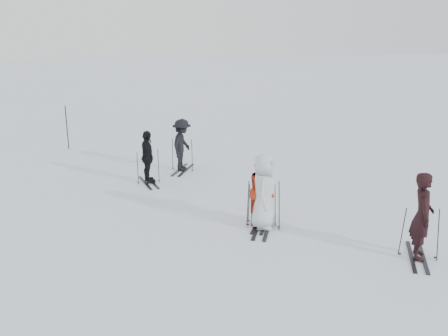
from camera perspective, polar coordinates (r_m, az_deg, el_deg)
The scene contains 12 objects.
ground at distance 14.25m, azimuth 0.91°, elevation -4.97°, with size 120.00×120.00×0.00m, color silver.
skier_near_dark at distance 12.04m, azimuth 21.70°, elevation -5.21°, with size 0.73×0.48×2.00m, color black.
skier_red at distance 13.13m, azimuth 4.40°, elevation -2.71°, with size 0.88×0.69×1.82m, color #B42C14.
skier_grey at distance 12.86m, azimuth 4.57°, elevation -2.74°, with size 0.97×0.63×1.98m, color silver.
skier_uphill_left at distance 16.63m, azimuth -8.71°, elevation 1.17°, with size 1.02×0.43×1.75m, color black.
skier_uphill_far at distance 17.90m, azimuth -4.82°, elevation 2.58°, with size 1.20×0.69×1.86m, color black.
skis_near_dark at distance 12.18m, azimuth 21.51°, elevation -6.88°, with size 0.90×1.71×1.24m, color black, non-canonical shape.
skis_red at distance 13.24m, azimuth 4.37°, elevation -4.08°, with size 0.83×1.57×1.15m, color black, non-canonical shape.
skis_grey at distance 12.97m, azimuth 4.54°, elevation -4.09°, with size 0.97×1.82×1.33m, color black, non-canonical shape.
skis_uphill_left at distance 16.71m, azimuth -8.67°, elevation 0.19°, with size 0.84×1.58×1.16m, color black, non-canonical shape.
skis_uphill_far at distance 17.98m, azimuth -4.79°, elevation 1.58°, with size 0.88×1.66×1.21m, color black, non-canonical shape.
piste_marker at distance 21.96m, azimuth -17.51°, elevation 4.45°, with size 0.04×0.04×1.84m, color black.
Camera 1 is at (-3.22, -12.86, 5.22)m, focal length 40.00 mm.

